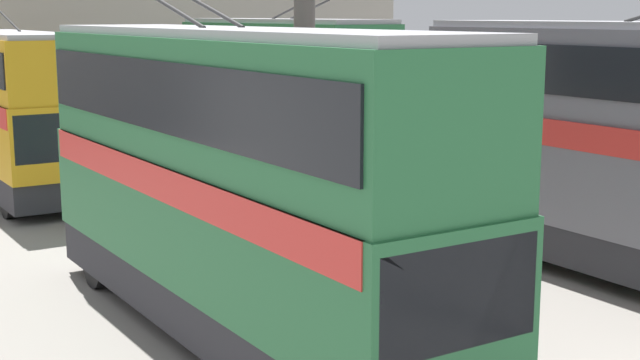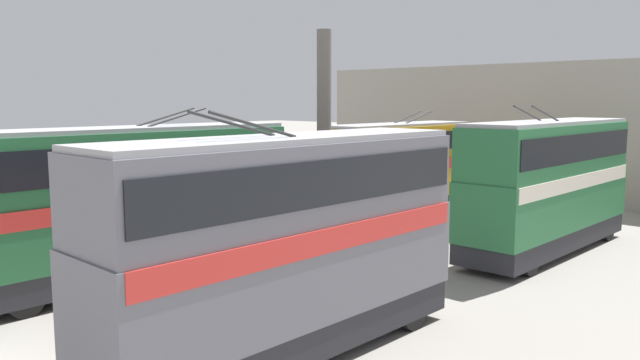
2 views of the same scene
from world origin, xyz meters
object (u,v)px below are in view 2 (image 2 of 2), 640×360
(bus_right_near, at_px, (138,193))
(bus_right_mid, at_px, (399,165))
(bus_left_far, at_px, (549,178))
(person_by_left_row, at_px, (93,341))
(person_aisle_midway, at_px, (244,267))
(bus_left_near, at_px, (288,234))

(bus_right_near, distance_m, bus_right_mid, 14.68)
(bus_left_far, relative_size, person_by_left_row, 5.78)
(bus_right_mid, bearing_deg, person_aisle_midway, -162.94)
(bus_left_near, relative_size, bus_right_mid, 1.05)
(bus_left_far, height_order, bus_right_near, bus_left_far)
(person_aisle_midway, distance_m, person_by_left_row, 6.44)
(bus_right_mid, bearing_deg, person_by_left_row, -161.87)
(bus_left_far, relative_size, bus_right_mid, 1.11)
(bus_left_near, distance_m, person_by_left_row, 4.80)
(bus_right_near, height_order, bus_right_mid, bus_right_near)
(bus_right_near, bearing_deg, bus_left_near, -96.96)
(bus_right_near, bearing_deg, bus_right_mid, 0.00)
(bus_right_near, relative_size, person_aisle_midway, 6.18)
(person_by_left_row, bearing_deg, bus_left_near, -62.21)
(bus_left_near, xyz_separation_m, bus_right_near, (1.03, 8.40, -0.05))
(bus_left_far, xyz_separation_m, person_by_left_row, (-18.07, 1.99, -2.02))
(bus_right_near, bearing_deg, person_aisle_midway, -74.74)
(bus_left_near, bearing_deg, person_aisle_midway, 63.04)
(bus_left_near, distance_m, bus_right_mid, 17.82)
(person_aisle_midway, height_order, person_by_left_row, person_aisle_midway)
(bus_right_mid, relative_size, person_aisle_midway, 5.18)
(person_aisle_midway, bearing_deg, bus_left_far, -77.67)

